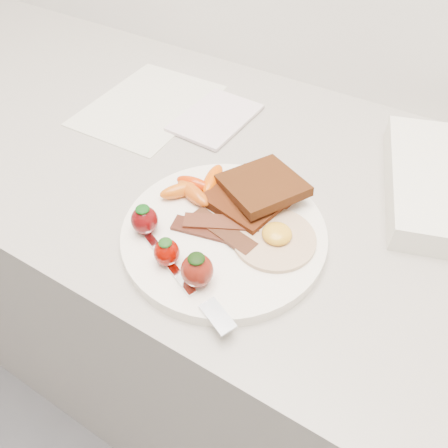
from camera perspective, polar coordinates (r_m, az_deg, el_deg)
The scene contains 11 objects.
counter at distance 1.02m, azimuth 5.08°, elevation -14.24°, with size 2.00×0.60×0.90m, color gray.
plate at distance 0.58m, azimuth 0.00°, elevation -1.28°, with size 0.27×0.27×0.02m, color white.
toast_lower at distance 0.60m, azimuth 3.21°, elevation 3.37°, with size 0.10×0.10×0.01m, color #371003.
toast_upper at distance 0.60m, azimuth 5.06°, elevation 5.07°, with size 0.10×0.10×0.01m, color black.
fried_egg at distance 0.56m, azimuth 6.65°, elevation -1.72°, with size 0.12×0.12×0.02m.
bacon_strips at distance 0.57m, azimuth -0.82°, elevation -0.51°, with size 0.12×0.07×0.01m.
baby_carrots at distance 0.62m, azimuth -3.71°, elevation 4.90°, with size 0.08×0.11×0.02m.
strawberries at distance 0.53m, azimuth -6.89°, elevation -3.15°, with size 0.14×0.07×0.05m.
fork at distance 0.51m, azimuth -4.47°, elevation -8.04°, with size 0.17×0.08×0.00m.
paper_sheet at distance 0.85m, azimuth -9.80°, elevation 15.07°, with size 0.19×0.26×0.00m, color silver.
notepad at distance 0.79m, azimuth -1.10°, elevation 13.73°, with size 0.11×0.16×0.01m, color silver.
Camera 1 is at (0.18, 1.24, 1.34)m, focal length 35.00 mm.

